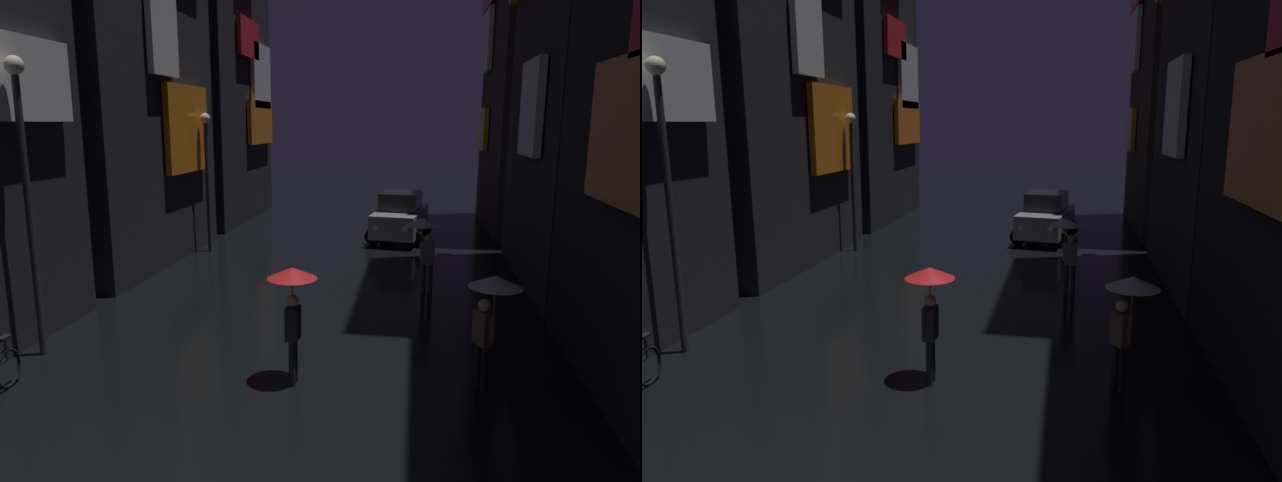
{
  "view_description": "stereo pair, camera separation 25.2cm",
  "coord_description": "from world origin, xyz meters",
  "views": [
    {
      "loc": [
        2.38,
        -4.6,
        4.63
      ],
      "look_at": [
        0.0,
        9.51,
        1.65
      ],
      "focal_mm": 32.0,
      "sensor_mm": 36.0,
      "label": 1
    },
    {
      "loc": [
        2.63,
        -4.55,
        4.63
      ],
      "look_at": [
        0.0,
        9.51,
        1.65
      ],
      "focal_mm": 32.0,
      "sensor_mm": 36.0,
      "label": 2
    }
  ],
  "objects": [
    {
      "name": "building_left_far",
      "position": [
        -7.47,
        22.0,
        7.16
      ],
      "size": [
        4.25,
        7.98,
        14.31
      ],
      "color": "black",
      "rests_on": "ground"
    },
    {
      "name": "streetlamp_left_far",
      "position": [
        -5.0,
        14.88,
        3.15
      ],
      "size": [
        0.36,
        0.36,
        4.96
      ],
      "color": "#2D2D33",
      "rests_on": "ground"
    },
    {
      "name": "pedestrian_far_right_clear",
      "position": [
        3.71,
        5.0,
        1.67
      ],
      "size": [
        0.9,
        0.9,
        2.12
      ],
      "color": "black",
      "rests_on": "ground"
    },
    {
      "name": "building_left_mid",
      "position": [
        -7.48,
        13.0,
        6.78
      ],
      "size": [
        4.25,
        7.99,
        13.57
      ],
      "color": "#232328",
      "rests_on": "ground"
    },
    {
      "name": "building_right_far",
      "position": [
        7.48,
        21.88,
        9.05
      ],
      "size": [
        4.25,
        7.73,
        18.08
      ],
      "color": "#2D2826",
      "rests_on": "ground"
    },
    {
      "name": "streetlamp_left_near",
      "position": [
        -5.0,
        5.23,
        3.63
      ],
      "size": [
        0.36,
        0.36,
        5.85
      ],
      "color": "#2D2D33",
      "rests_on": "ground"
    },
    {
      "name": "car_distant",
      "position": [
        1.81,
        18.18,
        0.93
      ],
      "size": [
        2.65,
        4.32,
        1.92
      ],
      "color": "#99999E",
      "rests_on": "ground"
    },
    {
      "name": "pedestrian_midstreet_centre_red",
      "position": [
        0.28,
        4.89,
        1.67
      ],
      "size": [
        0.9,
        0.9,
        2.12
      ],
      "color": "black",
      "rests_on": "ground"
    },
    {
      "name": "pedestrian_foreground_left_clear",
      "position": [
        2.65,
        10.73,
        1.67
      ],
      "size": [
        0.9,
        0.9,
        2.12
      ],
      "color": "#38332D",
      "rests_on": "ground"
    }
  ]
}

